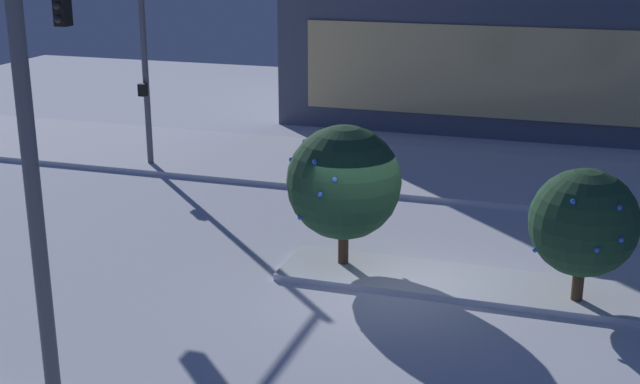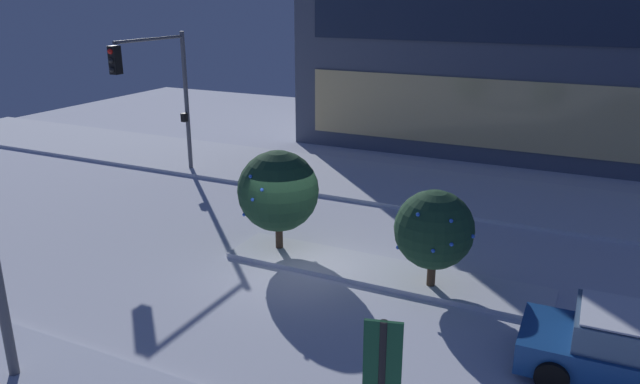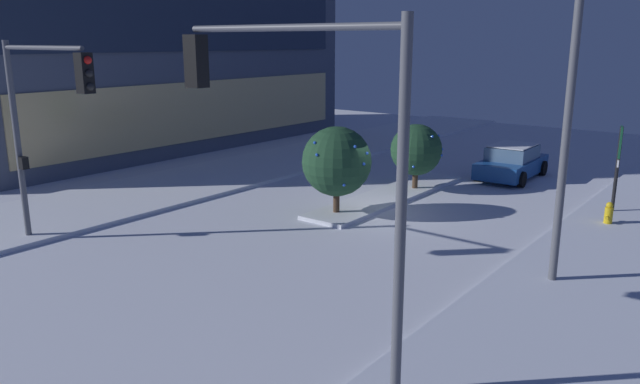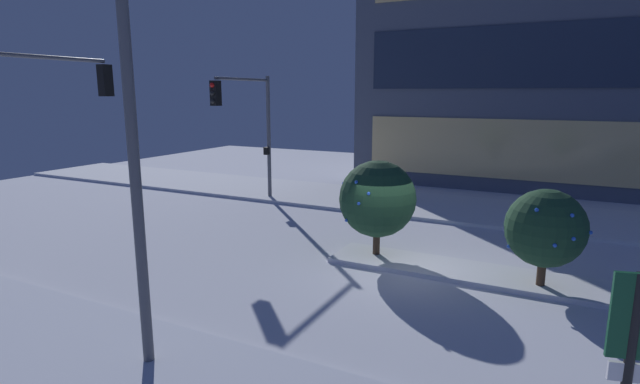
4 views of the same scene
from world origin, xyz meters
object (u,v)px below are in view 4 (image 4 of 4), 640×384
at_px(traffic_light_corner_near_left, 29,118).
at_px(street_lamp_arched, 166,83).
at_px(parking_info_sign, 629,361).
at_px(traffic_light_corner_far_left, 249,117).
at_px(decorated_tree_left_of_median, 377,199).
at_px(decorated_tree_median, 545,228).

distance_m(traffic_light_corner_near_left, street_lamp_arched, 6.93).
xyz_separation_m(street_lamp_arched, parking_info_sign, (7.64, -0.57, -3.31)).
relative_size(traffic_light_corner_far_left, decorated_tree_left_of_median, 1.90).
bearing_deg(street_lamp_arched, decorated_tree_median, -45.70).
relative_size(decorated_tree_median, decorated_tree_left_of_median, 0.87).
xyz_separation_m(traffic_light_corner_near_left, traffic_light_corner_far_left, (0.57, 9.71, -0.38)).
bearing_deg(traffic_light_corner_near_left, street_lamp_arched, -103.28).
bearing_deg(parking_info_sign, traffic_light_corner_near_left, 67.25).
relative_size(traffic_light_corner_near_left, decorated_tree_left_of_median, 2.03).
bearing_deg(decorated_tree_left_of_median, decorated_tree_median, -5.14).
relative_size(traffic_light_corner_near_left, traffic_light_corner_far_left, 1.07).
relative_size(traffic_light_corner_far_left, street_lamp_arched, 0.73).
bearing_deg(decorated_tree_median, decorated_tree_left_of_median, 174.86).
height_order(street_lamp_arched, decorated_tree_median, street_lamp_arched).
distance_m(traffic_light_corner_far_left, decorated_tree_left_of_median, 9.17).
xyz_separation_m(traffic_light_corner_far_left, parking_info_sign, (13.77, -11.86, -2.08)).
height_order(traffic_light_corner_near_left, decorated_tree_median, traffic_light_corner_near_left).
height_order(street_lamp_arched, parking_info_sign, street_lamp_arched).
height_order(traffic_light_corner_far_left, decorated_tree_median, traffic_light_corner_far_left).
distance_m(traffic_light_corner_far_left, decorated_tree_median, 13.64).
xyz_separation_m(traffic_light_corner_far_left, decorated_tree_median, (12.56, -4.76, -2.37)).
xyz_separation_m(traffic_light_corner_near_left, decorated_tree_median, (13.13, 4.95, -2.75)).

